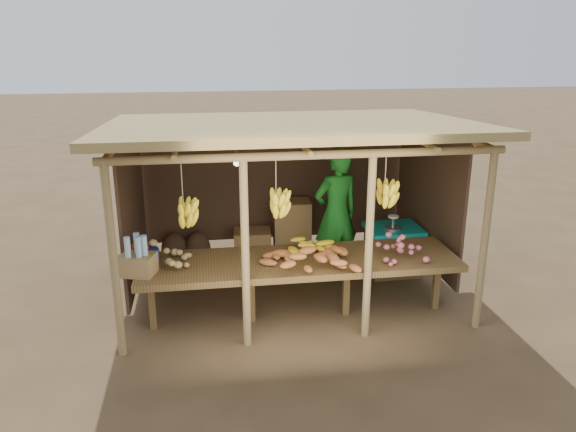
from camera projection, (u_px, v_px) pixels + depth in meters
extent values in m
plane|color=brown|center=(288.00, 286.00, 8.00)|extent=(60.00, 60.00, 0.00)
cylinder|color=olive|center=(114.00, 263.00, 5.96)|extent=(0.09, 0.09, 2.20)
cylinder|color=olive|center=(485.00, 243.00, 6.55)|extent=(0.09, 0.09, 2.20)
cylinder|color=olive|center=(141.00, 190.00, 8.78)|extent=(0.09, 0.09, 2.20)
cylinder|color=olive|center=(399.00, 180.00, 9.38)|extent=(0.09, 0.09, 2.20)
cylinder|color=olive|center=(245.00, 256.00, 6.15)|extent=(0.09, 0.09, 2.20)
cylinder|color=olive|center=(369.00, 249.00, 6.35)|extent=(0.09, 0.09, 2.20)
cylinder|color=olive|center=(309.00, 155.00, 5.92)|extent=(4.40, 0.09, 0.09)
cylinder|color=olive|center=(274.00, 117.00, 8.74)|extent=(4.40, 0.09, 0.09)
cube|color=#A2874B|center=(288.00, 125.00, 7.30)|extent=(4.70, 3.50, 0.28)
cube|color=#432E1F|center=(274.00, 179.00, 9.03)|extent=(4.20, 0.04, 1.98)
cube|color=#432E1F|center=(133.00, 207.00, 7.53)|extent=(0.04, 2.40, 1.98)
cube|color=#432E1F|center=(428.00, 195.00, 8.12)|extent=(0.04, 2.40, 1.98)
cube|color=brown|center=(300.00, 262.00, 6.88)|extent=(3.90, 1.05, 0.08)
cube|color=brown|center=(152.00, 301.00, 6.74)|extent=(0.08, 0.08, 0.72)
cube|color=brown|center=(251.00, 295.00, 6.91)|extent=(0.08, 0.08, 0.72)
cube|color=brown|center=(346.00, 288.00, 7.08)|extent=(0.08, 0.08, 0.72)
cube|color=brown|center=(436.00, 283.00, 7.25)|extent=(0.08, 0.08, 0.72)
cylinder|color=navy|center=(142.00, 256.00, 6.76)|extent=(0.42, 0.42, 0.15)
cube|color=olive|center=(138.00, 264.00, 6.39)|extent=(0.45, 0.39, 0.24)
imported|color=#176B1D|center=(336.00, 214.00, 8.05)|extent=(0.81, 0.65, 1.93)
cube|color=brown|center=(392.00, 252.00, 8.37)|extent=(0.72, 0.61, 0.66)
cube|color=#0D9294|center=(394.00, 229.00, 8.26)|extent=(0.80, 0.69, 0.07)
cube|color=olive|center=(292.00, 242.00, 8.99)|extent=(0.58, 0.46, 0.46)
cube|color=olive|center=(292.00, 215.00, 8.85)|extent=(0.58, 0.46, 0.46)
cube|color=olive|center=(253.00, 244.00, 8.90)|extent=(0.58, 0.46, 0.46)
ellipsoid|color=#432E1F|center=(174.00, 247.00, 8.83)|extent=(0.41, 0.41, 0.55)
ellipsoid|color=#432E1F|center=(198.00, 246.00, 8.88)|extent=(0.41, 0.41, 0.55)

